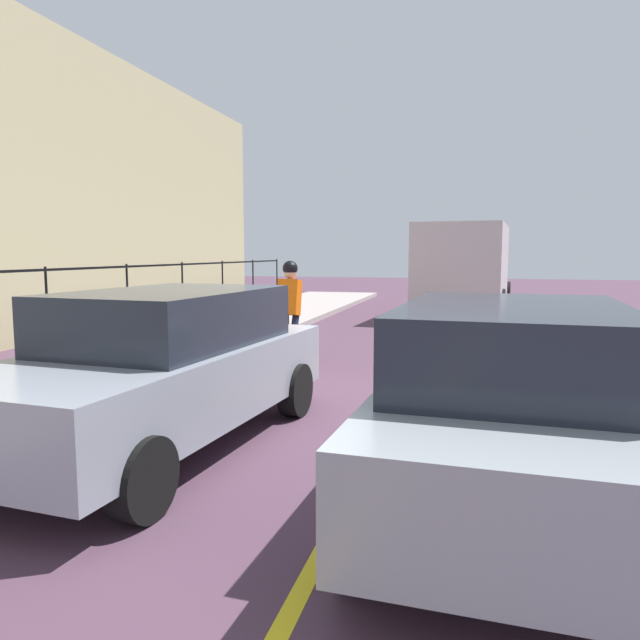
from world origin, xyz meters
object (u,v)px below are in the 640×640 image
(cyclist_lead, at_px, (290,314))
(traffic_cone_near, at_px, (240,346))
(parked_sedan_rear, at_px, (164,365))
(patrol_sedan, at_px, (511,400))
(box_truck_background, at_px, (466,266))

(cyclist_lead, xyz_separation_m, traffic_cone_near, (0.48, 1.11, -0.67))
(cyclist_lead, distance_m, parked_sedan_rear, 4.31)
(patrol_sedan, height_order, traffic_cone_near, patrol_sedan)
(cyclist_lead, xyz_separation_m, patrol_sedan, (-4.89, -3.35, -0.09))
(patrol_sedan, distance_m, traffic_cone_near, 7.01)
(box_truck_background, distance_m, traffic_cone_near, 9.97)
(box_truck_background, height_order, traffic_cone_near, box_truck_background)
(cyclist_lead, distance_m, box_truck_background, 9.99)
(cyclist_lead, height_order, patrol_sedan, cyclist_lead)
(parked_sedan_rear, bearing_deg, traffic_cone_near, -161.68)
(parked_sedan_rear, bearing_deg, box_truck_background, 173.76)
(cyclist_lead, xyz_separation_m, parked_sedan_rear, (-4.31, -0.03, -0.09))
(patrol_sedan, height_order, box_truck_background, box_truck_background)
(cyclist_lead, relative_size, box_truck_background, 0.27)
(box_truck_background, bearing_deg, patrol_sedan, -172.83)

